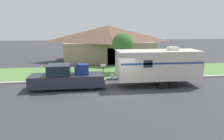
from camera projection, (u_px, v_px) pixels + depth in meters
ground_plane at (120, 92)px, 16.29m from camera, size 120.00×120.00×0.00m
curb_strip at (113, 79)px, 19.91m from camera, size 80.00×0.30×0.14m
lawn_strip at (108, 72)px, 23.47m from camera, size 80.00×7.00×0.03m
house_across_street at (108, 43)px, 30.67m from camera, size 12.80×7.55×4.88m
pickup_truck at (66, 78)px, 17.14m from camera, size 5.84×1.94×2.05m
travel_trailer at (158, 65)px, 17.93m from camera, size 7.65×2.42×3.20m
mailbox at (103, 68)px, 20.37m from camera, size 0.48×0.20×1.36m
tree_in_yard at (122, 44)px, 22.79m from camera, size 2.20×2.20×4.17m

